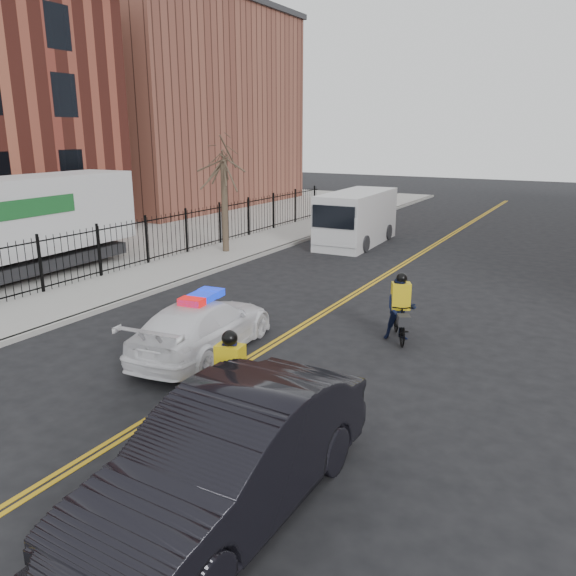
{
  "coord_description": "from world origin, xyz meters",
  "views": [
    {
      "loc": [
        7.05,
        -10.18,
        5.28
      ],
      "look_at": [
        -0.04,
        2.32,
        1.3
      ],
      "focal_mm": 35.0,
      "sensor_mm": 36.0,
      "label": 1
    }
  ],
  "objects_px": {
    "dark_sedan": "(229,458)",
    "cyclist_near": "(231,394)",
    "police_cruiser": "(203,326)",
    "cargo_van": "(355,219)",
    "cyclist_far": "(400,314)"
  },
  "relations": [
    {
      "from": "cyclist_near",
      "to": "cargo_van",
      "type": "bearing_deg",
      "value": 98.61
    },
    {
      "from": "police_cruiser",
      "to": "cyclist_far",
      "type": "xyz_separation_m",
      "value": [
        3.92,
        3.26,
        0.03
      ]
    },
    {
      "from": "dark_sedan",
      "to": "cyclist_far",
      "type": "xyz_separation_m",
      "value": [
        -0.21,
        7.96,
        -0.17
      ]
    },
    {
      "from": "cargo_van",
      "to": "cyclist_near",
      "type": "height_order",
      "value": "cargo_van"
    },
    {
      "from": "police_cruiser",
      "to": "cargo_van",
      "type": "xyz_separation_m",
      "value": [
        -2.29,
        14.93,
        0.55
      ]
    },
    {
      "from": "cyclist_far",
      "to": "cyclist_near",
      "type": "bearing_deg",
      "value": -128.68
    },
    {
      "from": "police_cruiser",
      "to": "cyclist_far",
      "type": "bearing_deg",
      "value": -147.19
    },
    {
      "from": "cargo_van",
      "to": "cyclist_near",
      "type": "distance_m",
      "value": 18.27
    },
    {
      "from": "dark_sedan",
      "to": "cargo_van",
      "type": "relative_size",
      "value": 0.88
    },
    {
      "from": "dark_sedan",
      "to": "cyclist_near",
      "type": "height_order",
      "value": "cyclist_near"
    },
    {
      "from": "police_cruiser",
      "to": "dark_sedan",
      "type": "distance_m",
      "value": 6.26
    },
    {
      "from": "cyclist_near",
      "to": "cyclist_far",
      "type": "height_order",
      "value": "cyclist_near"
    },
    {
      "from": "police_cruiser",
      "to": "cyclist_near",
      "type": "xyz_separation_m",
      "value": [
        2.69,
        -2.63,
        -0.03
      ]
    },
    {
      "from": "dark_sedan",
      "to": "cyclist_near",
      "type": "distance_m",
      "value": 2.53
    },
    {
      "from": "cargo_van",
      "to": "cyclist_far",
      "type": "bearing_deg",
      "value": -64.67
    }
  ]
}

